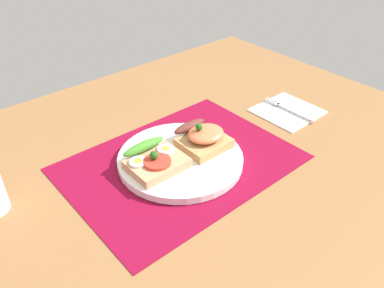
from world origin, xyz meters
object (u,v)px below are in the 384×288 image
at_px(plate, 180,159).
at_px(fork, 287,109).
at_px(napkin, 288,111).
at_px(sandwich_egg_tomato, 155,161).
at_px(sandwich_salmon, 203,137).

relative_size(plate, fork, 1.72).
bearing_deg(napkin, sandwich_egg_tomato, 177.60).
height_order(sandwich_egg_tomato, sandwich_salmon, sandwich_salmon).
distance_m(sandwich_egg_tomato, napkin, 0.38).
bearing_deg(sandwich_salmon, fork, -1.60).
height_order(sandwich_egg_tomato, fork, sandwich_egg_tomato).
distance_m(sandwich_salmon, napkin, 0.27).
distance_m(napkin, fork, 0.01).
relative_size(sandwich_salmon, napkin, 0.70).
bearing_deg(sandwich_salmon, sandwich_egg_tomato, 176.69).
xyz_separation_m(napkin, fork, (0.00, 0.00, 0.00)).
distance_m(sandwich_egg_tomato, fork, 0.38).
bearing_deg(plate, sandwich_egg_tomato, 174.73).
bearing_deg(plate, napkin, -1.89).
height_order(napkin, fork, fork).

